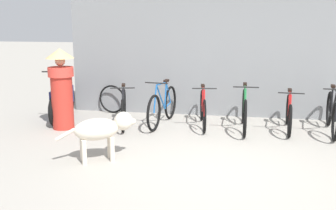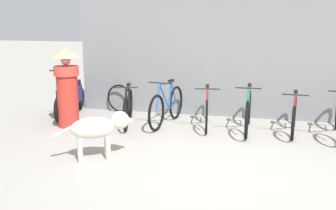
{
  "view_description": "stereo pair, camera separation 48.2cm",
  "coord_description": "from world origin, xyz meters",
  "px_view_note": "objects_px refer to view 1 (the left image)",
  "views": [
    {
      "loc": [
        0.19,
        -5.19,
        2.08
      ],
      "look_at": [
        -0.95,
        1.29,
        0.65
      ],
      "focal_mm": 42.0,
      "sensor_mm": 36.0,
      "label": 1
    },
    {
      "loc": [
        0.66,
        -5.09,
        2.08
      ],
      "look_at": [
        -0.95,
        1.29,
        0.65
      ],
      "focal_mm": 42.0,
      "sensor_mm": 36.0,
      "label": 2
    }
  ],
  "objects_px": {
    "bicycle_1": "(163,106)",
    "bicycle_3": "(244,111)",
    "bicycle_2": "(203,109)",
    "stray_dog": "(103,129)",
    "bicycle_5": "(332,114)",
    "spare_tire_left": "(112,99)",
    "bicycle_4": "(289,114)",
    "person_in_robes": "(62,86)",
    "bicycle_0": "(124,109)",
    "motorcycle": "(62,99)"
  },
  "relations": [
    {
      "from": "stray_dog",
      "to": "bicycle_0",
      "type": "bearing_deg",
      "value": 67.34
    },
    {
      "from": "bicycle_3",
      "to": "bicycle_0",
      "type": "bearing_deg",
      "value": -88.32
    },
    {
      "from": "bicycle_3",
      "to": "stray_dog",
      "type": "distance_m",
      "value": 2.98
    },
    {
      "from": "bicycle_1",
      "to": "bicycle_3",
      "type": "relative_size",
      "value": 0.97
    },
    {
      "from": "bicycle_0",
      "to": "person_in_robes",
      "type": "xyz_separation_m",
      "value": [
        -1.09,
        -0.43,
        0.5
      ]
    },
    {
      "from": "person_in_robes",
      "to": "spare_tire_left",
      "type": "relative_size",
      "value": 2.43
    },
    {
      "from": "bicycle_0",
      "to": "bicycle_4",
      "type": "xyz_separation_m",
      "value": [
        3.21,
        0.17,
        -0.01
      ]
    },
    {
      "from": "bicycle_3",
      "to": "bicycle_1",
      "type": "bearing_deg",
      "value": -93.73
    },
    {
      "from": "bicycle_4",
      "to": "bicycle_0",
      "type": "bearing_deg",
      "value": -82.18
    },
    {
      "from": "bicycle_1",
      "to": "bicycle_3",
      "type": "distance_m",
      "value": 1.62
    },
    {
      "from": "motorcycle",
      "to": "bicycle_1",
      "type": "bearing_deg",
      "value": 77.15
    },
    {
      "from": "person_in_robes",
      "to": "spare_tire_left",
      "type": "bearing_deg",
      "value": -106.15
    },
    {
      "from": "stray_dog",
      "to": "spare_tire_left",
      "type": "xyz_separation_m",
      "value": [
        -0.82,
        2.98,
        -0.17
      ]
    },
    {
      "from": "stray_dog",
      "to": "person_in_robes",
      "type": "xyz_separation_m",
      "value": [
        -1.36,
        1.58,
        0.35
      ]
    },
    {
      "from": "motorcycle",
      "to": "stray_dog",
      "type": "relative_size",
      "value": 1.68
    },
    {
      "from": "motorcycle",
      "to": "person_in_robes",
      "type": "xyz_separation_m",
      "value": [
        0.34,
        -0.72,
        0.41
      ]
    },
    {
      "from": "bicycle_5",
      "to": "bicycle_1",
      "type": "bearing_deg",
      "value": -83.85
    },
    {
      "from": "bicycle_0",
      "to": "bicycle_5",
      "type": "xyz_separation_m",
      "value": [
        3.99,
        0.14,
        0.03
      ]
    },
    {
      "from": "bicycle_1",
      "to": "motorcycle",
      "type": "relative_size",
      "value": 0.95
    },
    {
      "from": "bicycle_4",
      "to": "person_in_robes",
      "type": "height_order",
      "value": "person_in_robes"
    },
    {
      "from": "bicycle_1",
      "to": "motorcycle",
      "type": "bearing_deg",
      "value": -84.67
    },
    {
      "from": "bicycle_2",
      "to": "bicycle_1",
      "type": "bearing_deg",
      "value": -96.42
    },
    {
      "from": "bicycle_2",
      "to": "bicycle_5",
      "type": "bearing_deg",
      "value": 80.46
    },
    {
      "from": "bicycle_3",
      "to": "bicycle_5",
      "type": "height_order",
      "value": "bicycle_3"
    },
    {
      "from": "bicycle_1",
      "to": "bicycle_3",
      "type": "xyz_separation_m",
      "value": [
        1.61,
        -0.09,
        -0.0
      ]
    },
    {
      "from": "bicycle_3",
      "to": "motorcycle",
      "type": "height_order",
      "value": "motorcycle"
    },
    {
      "from": "bicycle_4",
      "to": "motorcycle",
      "type": "bearing_deg",
      "value": -86.67
    },
    {
      "from": "bicycle_1",
      "to": "bicycle_3",
      "type": "bearing_deg",
      "value": 94.88
    },
    {
      "from": "stray_dog",
      "to": "bicycle_2",
      "type": "bearing_deg",
      "value": 29.27
    },
    {
      "from": "bicycle_4",
      "to": "stray_dog",
      "type": "xyz_separation_m",
      "value": [
        -2.95,
        -2.18,
        0.16
      ]
    },
    {
      "from": "bicycle_0",
      "to": "spare_tire_left",
      "type": "xyz_separation_m",
      "value": [
        -0.56,
        0.97,
        -0.02
      ]
    },
    {
      "from": "stray_dog",
      "to": "person_in_robes",
      "type": "distance_m",
      "value": 2.11
    },
    {
      "from": "bicycle_3",
      "to": "motorcycle",
      "type": "relative_size",
      "value": 0.97
    },
    {
      "from": "bicycle_1",
      "to": "stray_dog",
      "type": "distance_m",
      "value": 2.25
    },
    {
      "from": "bicycle_2",
      "to": "bicycle_5",
      "type": "relative_size",
      "value": 0.91
    },
    {
      "from": "bicycle_0",
      "to": "spare_tire_left",
      "type": "bearing_deg",
      "value": -164.86
    },
    {
      "from": "bicycle_3",
      "to": "stray_dog",
      "type": "height_order",
      "value": "bicycle_3"
    },
    {
      "from": "bicycle_1",
      "to": "person_in_robes",
      "type": "height_order",
      "value": "person_in_robes"
    },
    {
      "from": "bicycle_0",
      "to": "stray_dog",
      "type": "xyz_separation_m",
      "value": [
        0.27,
        -2.01,
        0.15
      ]
    },
    {
      "from": "person_in_robes",
      "to": "bicycle_4",
      "type": "bearing_deg",
      "value": -167.17
    },
    {
      "from": "bicycle_2",
      "to": "stray_dog",
      "type": "bearing_deg",
      "value": -38.53
    },
    {
      "from": "bicycle_2",
      "to": "bicycle_4",
      "type": "height_order",
      "value": "bicycle_2"
    },
    {
      "from": "bicycle_3",
      "to": "person_in_robes",
      "type": "xyz_separation_m",
      "value": [
        -3.47,
        -0.53,
        0.47
      ]
    },
    {
      "from": "bicycle_2",
      "to": "motorcycle",
      "type": "distance_m",
      "value": 3.01
    },
    {
      "from": "bicycle_4",
      "to": "bicycle_2",
      "type": "bearing_deg",
      "value": -86.4
    },
    {
      "from": "bicycle_0",
      "to": "bicycle_3",
      "type": "relative_size",
      "value": 0.93
    },
    {
      "from": "bicycle_1",
      "to": "spare_tire_left",
      "type": "xyz_separation_m",
      "value": [
        -1.32,
        0.79,
        -0.05
      ]
    },
    {
      "from": "bicycle_3",
      "to": "bicycle_4",
      "type": "relative_size",
      "value": 1.12
    },
    {
      "from": "bicycle_0",
      "to": "person_in_robes",
      "type": "height_order",
      "value": "person_in_robes"
    },
    {
      "from": "bicycle_0",
      "to": "bicycle_5",
      "type": "distance_m",
      "value": 3.99
    }
  ]
}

